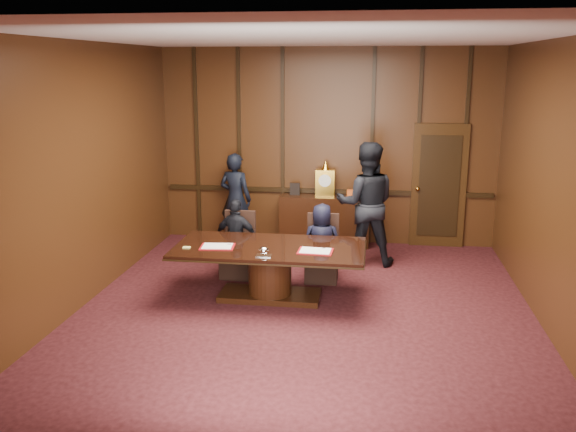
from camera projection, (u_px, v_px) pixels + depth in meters
The scene contains 13 objects.
room at pixel (311, 183), 7.70m from camera, with size 7.00×7.04×3.50m.
sideboard at pixel (325, 218), 11.01m from camera, with size 1.60×0.45×1.54m.
conference_table at pixel (270, 263), 8.43m from camera, with size 2.62×1.32×0.76m.
folder_left at pixel (217, 246), 8.33m from camera, with size 0.49×0.38×0.02m.
folder_right at pixel (315, 251), 8.12m from camera, with size 0.47×0.35×0.02m.
inkstand at pixel (264, 252), 7.92m from camera, with size 0.20×0.14×0.12m.
notepad at pixel (187, 247), 8.29m from camera, with size 0.10×0.07×0.01m, color #D4D367.
chair_left at pixel (238, 257), 9.41m from camera, with size 0.49×0.49×0.99m.
chair_right at pixel (322, 261), 9.23m from camera, with size 0.49×0.49×0.99m.
signatory_left at pixel (237, 239), 9.26m from camera, with size 0.72×0.30×1.22m, color black.
signatory_right at pixel (322, 243), 9.09m from camera, with size 0.59×0.38×1.20m, color black.
witness_left at pixel (236, 199), 11.00m from camera, with size 0.61×0.40×1.67m, color black.
witness_right at pixel (366, 204), 9.83m from camera, with size 0.98×0.76×2.01m, color black.
Camera 1 is at (0.85, -7.41, 3.18)m, focal length 38.00 mm.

